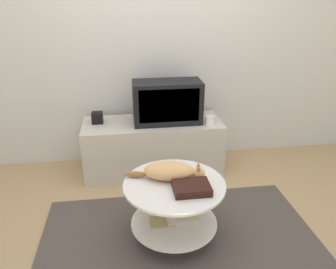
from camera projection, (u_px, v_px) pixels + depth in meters
ground_plane at (178, 236)px, 2.48m from camera, size 12.00×12.00×0.00m
wall_back at (157, 36)px, 3.23m from camera, size 8.00×0.05×2.60m
rug at (178, 235)px, 2.47m from camera, size 2.04×1.10×0.02m
tv_stand at (153, 146)px, 3.32m from camera, size 1.36×0.52×0.53m
tv at (167, 102)px, 3.14m from camera, size 0.65×0.31×0.41m
speaker at (97, 118)px, 3.18m from camera, size 0.11×0.11×0.11m
mug at (210, 120)px, 3.14m from camera, size 0.10×0.10×0.09m
coffee_table at (175, 203)px, 2.34m from camera, size 0.72×0.72×0.46m
dvd_box at (192, 188)px, 2.17m from camera, size 0.24×0.19×0.05m
cat at (171, 171)px, 2.31m from camera, size 0.57×0.25×0.12m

